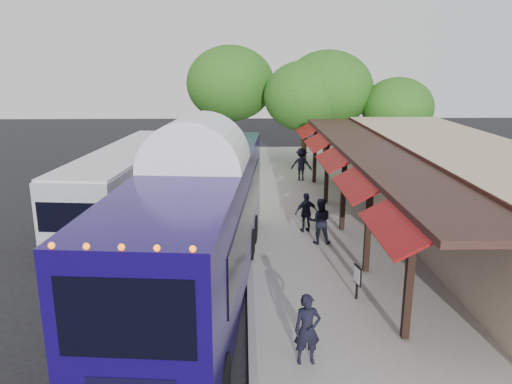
% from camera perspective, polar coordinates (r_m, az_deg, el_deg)
% --- Properties ---
extents(ground, '(90.00, 90.00, 0.00)m').
position_cam_1_polar(ground, '(16.29, -0.87, -9.83)').
color(ground, black).
rests_on(ground, ground).
extents(sidewalk, '(10.00, 40.00, 0.15)m').
position_cam_1_polar(sidewalk, '(20.62, 13.08, -4.58)').
color(sidewalk, '#9E9B93').
rests_on(sidewalk, ground).
extents(curb, '(0.20, 40.00, 0.16)m').
position_cam_1_polar(curb, '(19.97, -0.86, -4.83)').
color(curb, gray).
rests_on(curb, ground).
extents(station_shelter, '(8.15, 20.00, 3.60)m').
position_cam_1_polar(station_shelter, '(21.22, 22.24, 0.24)').
color(station_shelter, tan).
rests_on(station_shelter, ground).
extents(coach_bus, '(3.97, 13.41, 4.23)m').
position_cam_1_polar(coach_bus, '(14.58, -6.58, -3.36)').
color(coach_bus, '#130754').
rests_on(coach_bus, ground).
extents(city_bus, '(3.70, 11.78, 3.11)m').
position_cam_1_polar(city_bus, '(22.28, -14.24, 1.22)').
color(city_bus, '#909398').
rests_on(city_bus, ground).
extents(ped_a, '(0.63, 0.44, 1.65)m').
position_cam_1_polar(ped_a, '(11.62, 5.88, -15.36)').
color(ped_a, black).
rests_on(ped_a, sidewalk).
extents(ped_b, '(0.91, 0.74, 1.74)m').
position_cam_1_polar(ped_b, '(18.67, 7.31, -3.31)').
color(ped_b, black).
rests_on(ped_b, sidewalk).
extents(ped_c, '(1.00, 0.61, 1.59)m').
position_cam_1_polar(ped_c, '(19.88, 5.78, -2.35)').
color(ped_c, black).
rests_on(ped_c, sidewalk).
extents(ped_d, '(1.32, 0.94, 1.84)m').
position_cam_1_polar(ped_d, '(28.39, 5.21, 3.17)').
color(ped_d, black).
rests_on(ped_d, sidewalk).
extents(sign_board, '(0.14, 0.46, 1.01)m').
position_cam_1_polar(sign_board, '(14.67, 11.51, -9.48)').
color(sign_board, black).
rests_on(sign_board, sidewalk).
extents(tree_left, '(5.32, 5.32, 6.81)m').
position_cam_1_polar(tree_left, '(32.66, 5.64, 10.85)').
color(tree_left, '#382314').
rests_on(tree_left, ground).
extents(tree_mid, '(5.82, 5.82, 7.44)m').
position_cam_1_polar(tree_mid, '(33.25, 8.20, 11.58)').
color(tree_mid, '#382314').
rests_on(tree_mid, ground).
extents(tree_right, '(4.51, 4.51, 5.77)m').
position_cam_1_polar(tree_right, '(33.17, 15.86, 9.22)').
color(tree_right, '#382314').
rests_on(tree_right, ground).
extents(tree_far, '(6.09, 6.09, 7.80)m').
position_cam_1_polar(tree_far, '(35.31, -2.95, 12.28)').
color(tree_far, '#382314').
rests_on(tree_far, ground).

